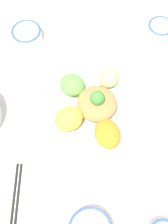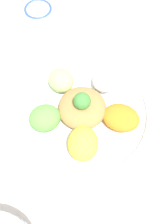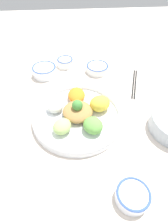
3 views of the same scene
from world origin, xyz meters
The scene contains 4 objects.
ground_plane centered at (0.00, 0.00, 0.00)m, with size 2.40×2.40×0.00m, color silver.
salad_platter centered at (0.00, 0.00, 0.02)m, with size 0.35×0.35×0.09m.
rice_bowl_blue centered at (-0.28, -0.21, 0.02)m, with size 0.08×0.08×0.03m.
serving_spoon_main centered at (-0.27, 0.01, 0.00)m, with size 0.07×0.13×0.01m.
Camera 2 is at (0.26, 0.08, 0.58)m, focal length 42.00 mm.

